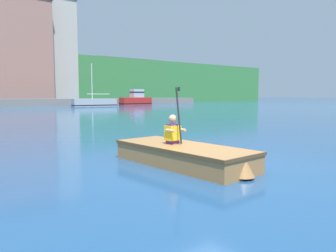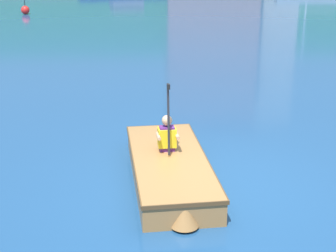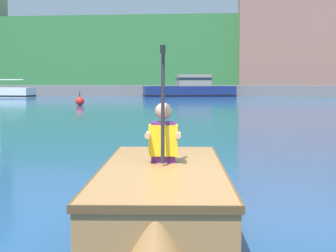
% 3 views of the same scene
% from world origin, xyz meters
% --- Properties ---
extents(ground_plane, '(300.00, 300.00, 0.00)m').
position_xyz_m(ground_plane, '(0.00, 0.00, 0.00)').
color(ground_plane, navy).
extents(shoreline_ridge, '(120.00, 20.00, 7.78)m').
position_xyz_m(shoreline_ridge, '(0.00, 55.96, 3.89)').
color(shoreline_ridge, '#387A3D').
rests_on(shoreline_ridge, ground).
extents(waterfront_office_block_center, '(9.48, 7.19, 15.20)m').
position_xyz_m(waterfront_office_block_center, '(6.17, 47.46, 7.61)').
color(waterfront_office_block_center, '#9E6B5B').
rests_on(waterfront_office_block_center, ground).
extents(waterfront_apartment_right, '(10.44, 11.26, 16.34)m').
position_xyz_m(waterfront_apartment_right, '(10.05, 51.27, 8.18)').
color(waterfront_apartment_right, '#B2A899').
rests_on(waterfront_apartment_right, ground).
extents(marina_dock, '(63.59, 2.40, 0.90)m').
position_xyz_m(marina_dock, '(0.00, 38.40, 0.45)').
color(marina_dock, slate).
rests_on(marina_dock, ground).
extents(moored_boat_dock_west_end, '(5.05, 2.10, 6.29)m').
position_xyz_m(moored_boat_dock_west_end, '(-16.79, 33.23, 0.37)').
color(moored_boat_dock_west_end, white).
rests_on(moored_boat_dock_west_end, ground).
extents(moored_boat_dock_center_near, '(7.44, 3.97, 1.77)m').
position_xyz_m(moored_boat_dock_center_near, '(-2.49, 35.84, 0.63)').
color(moored_boat_dock_center_near, navy).
rests_on(moored_boat_dock_center_near, ground).
extents(rowboat_foreground, '(1.43, 3.25, 0.40)m').
position_xyz_m(rowboat_foreground, '(-0.52, 0.24, 0.23)').
color(rowboat_foreground, '#A3703D').
rests_on(rowboat_foreground, ground).
extents(person_paddler, '(0.38, 0.39, 1.16)m').
position_xyz_m(person_paddler, '(-0.55, 0.58, 0.67)').
color(person_paddler, '#592672').
rests_on(person_paddler, rowboat_foreground).
extents(channel_buoy, '(0.44, 0.44, 0.72)m').
position_xyz_m(channel_buoy, '(-7.11, 20.76, 0.22)').
color(channel_buoy, red).
rests_on(channel_buoy, ground).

